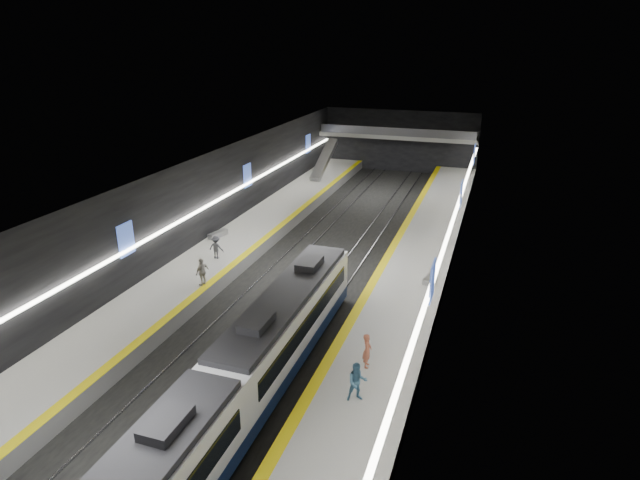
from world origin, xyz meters
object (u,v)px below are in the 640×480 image
(passenger_right_a, at_px, (367,351))
(passenger_right_b, at_px, (357,382))
(train, at_px, (221,404))
(passenger_left_b, at_px, (216,248))
(bench_left_far, at_px, (218,234))
(escalator, at_px, (324,159))
(bench_right_far, at_px, (430,279))
(passenger_left_a, at_px, (202,272))

(passenger_right_a, relative_size, passenger_right_b, 0.96)
(passenger_right_a, height_order, passenger_right_b, passenger_right_b)
(train, bearing_deg, passenger_left_b, 119.72)
(passenger_left_b, bearing_deg, bench_left_far, -63.07)
(passenger_right_b, xyz_separation_m, passenger_left_b, (-14.57, 13.02, -0.08))
(escalator, relative_size, bench_right_far, 4.81)
(train, relative_size, passenger_left_a, 15.34)
(escalator, xyz_separation_m, passenger_right_a, (14.84, -37.89, -0.96))
(bench_left_far, relative_size, bench_right_far, 1.16)
(passenger_right_a, bearing_deg, escalator, 12.32)
(bench_left_far, distance_m, bench_right_far, 18.46)
(escalator, height_order, passenger_right_a, escalator)
(passenger_right_b, relative_size, passenger_left_a, 1.00)
(train, xyz_separation_m, escalator, (-10.00, 44.30, 0.70))
(bench_left_far, distance_m, passenger_right_a, 21.95)
(escalator, bearing_deg, passenger_right_b, -69.68)
(bench_right_far, xyz_separation_m, passenger_left_a, (-14.59, -5.57, 0.78))
(escalator, height_order, passenger_left_a, escalator)
(train, bearing_deg, escalator, 102.72)
(passenger_right_a, distance_m, passenger_left_a, 14.16)
(passenger_right_b, bearing_deg, bench_left_far, 108.57)
(passenger_right_a, bearing_deg, bench_right_far, -17.40)
(bench_left_far, height_order, passenger_left_a, passenger_left_a)
(passenger_right_b, bearing_deg, passenger_left_b, 112.52)
(escalator, distance_m, passenger_left_a, 32.17)
(train, bearing_deg, passenger_right_b, 35.73)
(passenger_left_a, bearing_deg, bench_right_far, 124.70)
(escalator, height_order, bench_left_far, escalator)
(bench_left_far, bearing_deg, passenger_right_b, -30.67)
(train, xyz_separation_m, passenger_left_a, (-8.09, 12.20, -0.22))
(passenger_left_a, bearing_deg, escalator, -162.79)
(bench_right_far, height_order, passenger_right_a, passenger_right_a)
(passenger_right_a, bearing_deg, passenger_left_b, 45.42)
(bench_left_far, xyz_separation_m, passenger_left_b, (2.19, -4.18, 0.66))
(passenger_left_b, bearing_deg, bench_right_far, -176.78)
(escalator, relative_size, passenger_right_a, 4.27)
(passenger_right_b, bearing_deg, bench_right_far, 58.48)
(escalator, bearing_deg, passenger_left_b, -88.98)
(train, bearing_deg, bench_left_far, 119.32)
(passenger_left_a, bearing_deg, passenger_left_b, -148.55)
(bench_right_far, bearing_deg, passenger_left_a, -145.12)
(escalator, bearing_deg, passenger_left_a, -86.60)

